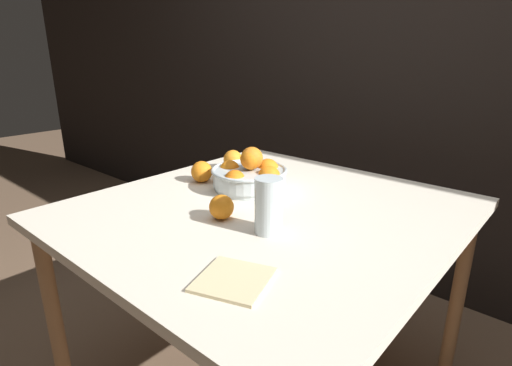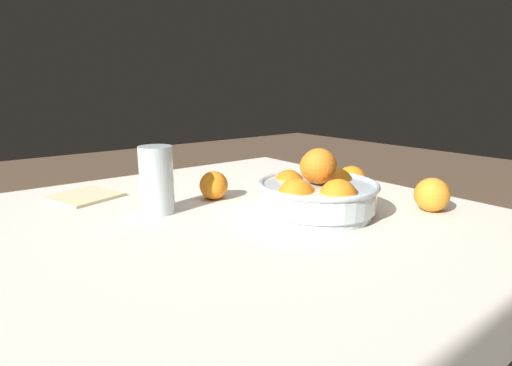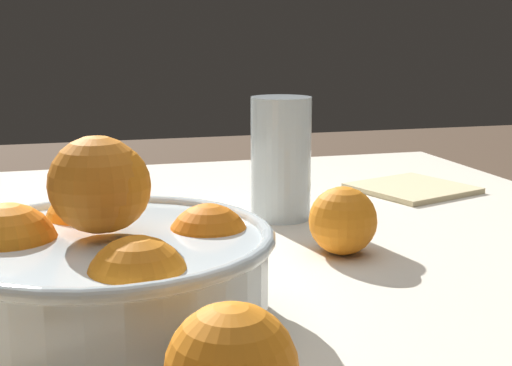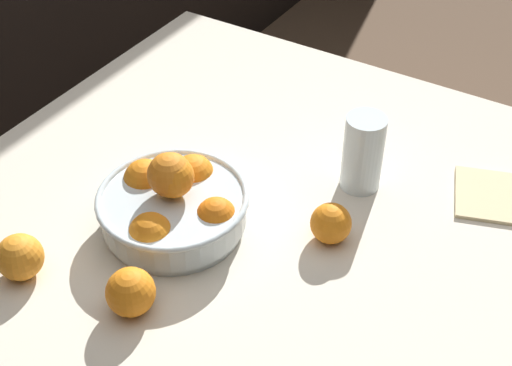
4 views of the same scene
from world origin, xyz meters
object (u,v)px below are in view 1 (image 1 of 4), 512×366
object	(u,v)px
orange_loose_aside	(221,207)
fruit_bowl	(250,175)
orange_loose_front	(233,159)
juice_glass	(269,207)
orange_loose_near_bowl	(202,172)

from	to	relation	value
orange_loose_aside	fruit_bowl	bearing A→B (deg)	114.29
orange_loose_front	orange_loose_aside	distance (m)	0.54
orange_loose_front	orange_loose_aside	world-z (taller)	orange_loose_front
fruit_bowl	juice_glass	xyz separation A→B (m)	(0.28, -0.24, 0.02)
orange_loose_front	orange_loose_aside	size ratio (longest dim) A/B	1.08
fruit_bowl	orange_loose_front	xyz separation A→B (m)	(-0.23, 0.15, -0.01)
orange_loose_front	orange_loose_aside	xyz separation A→B (m)	(0.35, -0.41, -0.00)
fruit_bowl	juice_glass	bearing A→B (deg)	-40.35
orange_loose_front	fruit_bowl	bearing A→B (deg)	-32.81
orange_loose_near_bowl	orange_loose_aside	xyz separation A→B (m)	(0.31, -0.20, -0.00)
juice_glass	orange_loose_aside	world-z (taller)	juice_glass
orange_loose_near_bowl	orange_loose_aside	bearing A→B (deg)	-32.59
orange_loose_near_bowl	orange_loose_front	xyz separation A→B (m)	(-0.04, 0.21, -0.00)
juice_glass	orange_loose_near_bowl	xyz separation A→B (m)	(-0.48, 0.18, -0.03)
fruit_bowl	orange_loose_aside	world-z (taller)	fruit_bowl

